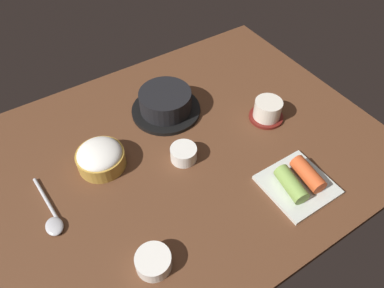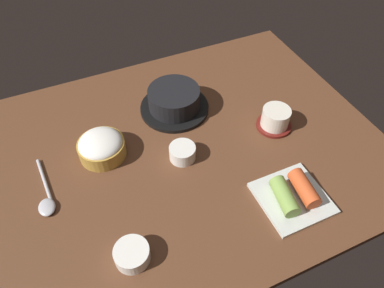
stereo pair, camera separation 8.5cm
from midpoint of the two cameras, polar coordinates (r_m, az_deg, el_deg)
dining_table at (r=88.69cm, az=-4.53°, el=-1.57°), size 100.00×76.00×2.00cm
stone_pot at (r=95.75cm, az=-6.86°, el=6.51°), size 18.77×18.77×6.66cm
rice_bowl at (r=86.37cm, az=-17.35°, el=-2.16°), size 11.38×11.38×6.06cm
tea_cup_with_saucer at (r=94.80cm, az=9.60°, el=5.27°), size 9.19×9.19×5.76cm
banchan_cup_center at (r=84.71cm, az=-4.24°, el=-1.67°), size 6.44×6.44×3.62cm
kimchi_plate at (r=82.09cm, az=14.02°, el=-6.15°), size 14.53×14.53×4.63cm
side_bowl_near at (r=71.62cm, az=-9.84°, el=-18.42°), size 7.04×7.04×3.30cm
spoon at (r=83.26cm, az=-24.51°, el=-11.04°), size 3.60×16.83×1.35cm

